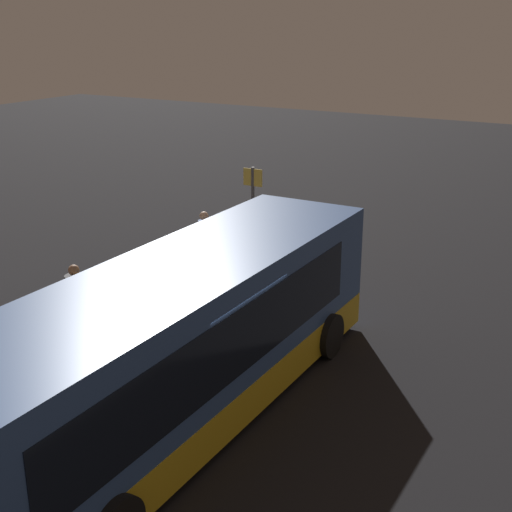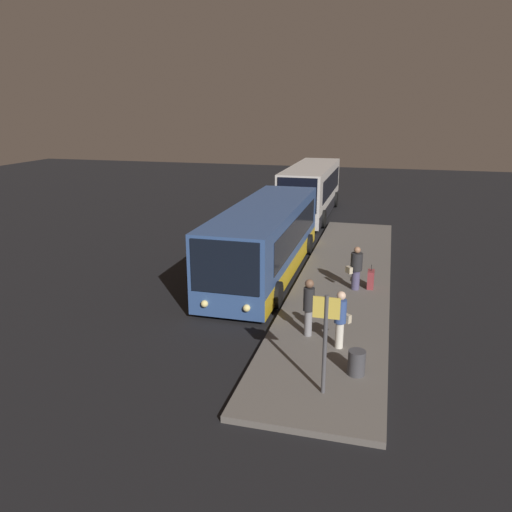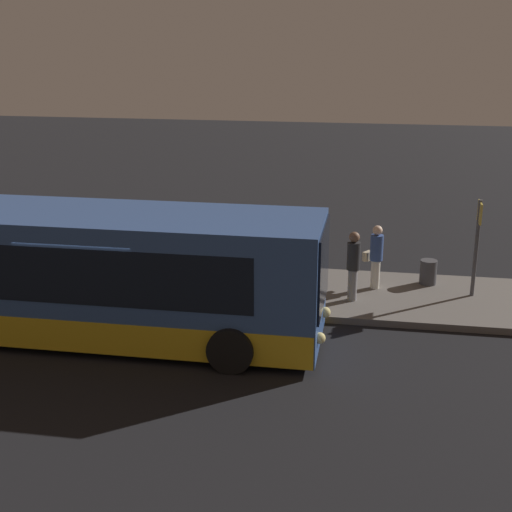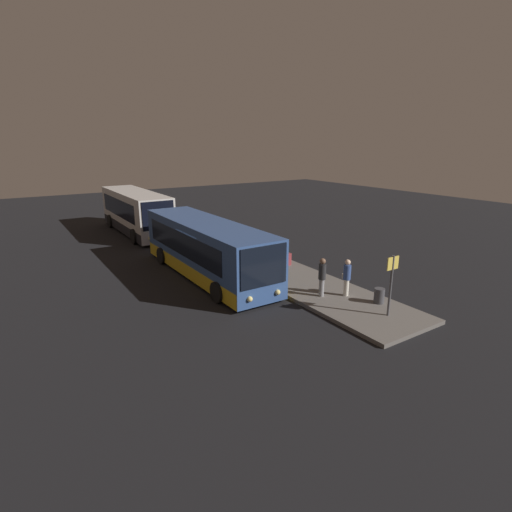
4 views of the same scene
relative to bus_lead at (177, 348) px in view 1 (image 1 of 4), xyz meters
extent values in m
plane|color=black|center=(0.40, -0.06, -1.42)|extent=(80.00, 80.00, 0.00)
cube|color=#605B56|center=(0.40, 3.31, -1.33)|extent=(20.00, 3.54, 0.17)
cube|color=#33518C|center=(0.05, 0.00, 0.10)|extent=(10.57, 2.56, 2.69)
cube|color=gold|center=(0.05, 0.00, -0.90)|extent=(10.51, 2.58, 0.70)
cube|color=black|center=(-0.22, 0.00, 0.42)|extent=(8.67, 2.59, 1.19)
cube|color=black|center=(5.35, 0.00, 0.48)|extent=(0.06, 2.25, 1.72)
sphere|color=#F9E58C|center=(5.37, 0.70, -0.80)|extent=(0.24, 0.24, 0.24)
sphere|color=#F9E58C|center=(5.37, -0.70, -0.80)|extent=(0.24, 0.24, 0.24)
cylinder|color=black|center=(3.64, 1.28, -0.94)|extent=(0.95, 0.30, 0.95)
cylinder|color=black|center=(3.64, -1.28, -0.94)|extent=(0.95, 0.30, 0.95)
cylinder|color=gray|center=(5.88, 2.74, -0.85)|extent=(0.32, 0.32, 0.80)
cylinder|color=#262628|center=(5.88, 2.74, -0.10)|extent=(0.46, 0.46, 0.70)
sphere|color=brown|center=(5.88, 2.74, 0.38)|extent=(0.26, 0.26, 0.26)
cylinder|color=silver|center=(6.43, 3.71, -0.87)|extent=(0.32, 0.32, 0.77)
cylinder|color=#334C8C|center=(6.43, 3.71, -0.15)|extent=(0.46, 0.46, 0.67)
sphere|color=beige|center=(6.43, 3.71, 0.31)|extent=(0.25, 0.25, 0.25)
cube|color=beige|center=(6.21, 3.86, -0.43)|extent=(0.27, 0.31, 0.24)
cylinder|color=#4C476B|center=(1.54, 3.81, -0.88)|extent=(0.43, 0.43, 0.75)
cylinder|color=#262628|center=(1.54, 3.81, -0.18)|extent=(0.61, 0.61, 0.65)
sphere|color=#9E7051|center=(1.54, 3.81, 0.27)|extent=(0.24, 0.24, 0.24)
cube|color=beige|center=(1.74, 3.57, -0.45)|extent=(0.31, 0.29, 0.24)
cube|color=maroon|center=(1.26, 4.35, -0.91)|extent=(0.47, 0.24, 0.68)
cylinder|color=black|center=(1.26, 4.35, -0.45)|extent=(0.02, 0.02, 0.24)
cylinder|color=#4C4C51|center=(8.86, 3.58, -0.01)|extent=(0.10, 0.10, 2.47)
cube|color=#E5C64C|center=(8.86, 3.58, 0.92)|extent=(0.04, 0.62, 0.51)
cylinder|color=#3F3F44|center=(7.80, 4.28, -0.92)|extent=(0.44, 0.44, 0.65)
camera|label=1|loc=(-9.02, -6.74, 5.50)|focal=50.00mm
camera|label=2|loc=(19.35, 4.73, 5.26)|focal=35.00mm
camera|label=3|loc=(6.36, -13.99, 5.15)|focal=50.00mm
camera|label=4|loc=(18.22, -8.76, 5.43)|focal=28.00mm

